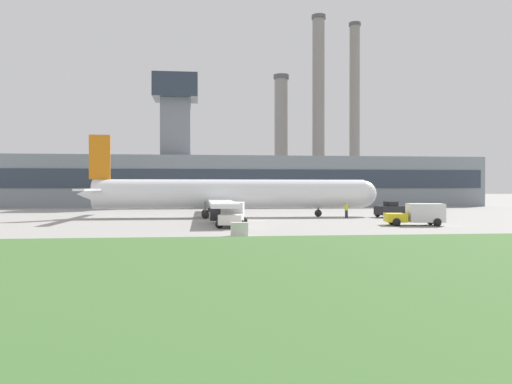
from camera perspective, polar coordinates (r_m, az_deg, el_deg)
The scene contains 13 objects.
ground_plane at distance 51.09m, azimuth -0.54°, elevation -3.17°, with size 400.00×400.00×0.00m, color #999691.
grass_strip at distance 15.46m, azimuth 13.49°, elevation -11.58°, with size 240.00×37.00×0.06m.
terminal_building at distance 87.75m, azimuth -3.45°, elevation 1.63°, with size 88.77×10.83×22.63m.
smokestack_left at distance 116.91m, azimuth 2.91°, elevation 6.21°, with size 3.63×3.63×29.55m.
smokestack_right at distance 118.05m, azimuth 7.17°, elevation 9.49°, with size 3.29×3.29×43.21m.
smokestack_far at distance 119.44m, azimuth 11.22°, elevation 8.96°, with size 2.77×2.77×41.55m.
airplane at distance 54.97m, azimuth -3.26°, elevation -0.30°, with size 33.01×32.18×8.94m.
pushback_tug at distance 56.87m, azimuth 15.14°, elevation -2.03°, with size 3.43×2.86×1.76m.
baggage_truck at distance 45.31m, azimuth 18.07°, elevation -2.46°, with size 5.13×3.26×1.89m.
fuel_truck at distance 42.48m, azimuth -2.71°, elevation -2.56°, with size 2.97×6.14×2.01m.
ground_crew_person at distance 54.62m, azimuth 10.30°, elevation -2.04°, with size 0.52×0.52×1.69m.
traffic_cone_near_nose at distance 48.94m, azimuth 15.93°, elevation -3.01°, with size 0.60×0.60×0.63m.
utility_cabinet at distance 33.80m, azimuth -1.92°, elevation -4.27°, with size 1.15×0.60×0.92m.
Camera 1 is at (-5.13, -50.72, 3.26)m, focal length 35.00 mm.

